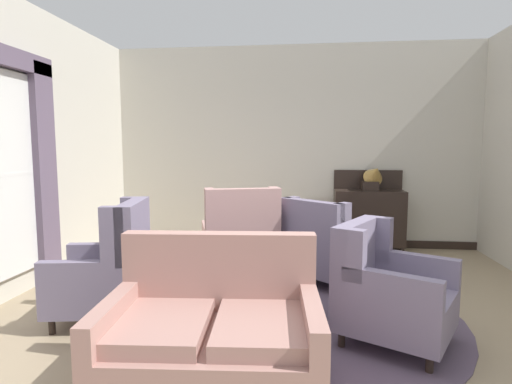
{
  "coord_description": "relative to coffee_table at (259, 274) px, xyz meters",
  "views": [
    {
      "loc": [
        0.19,
        -3.47,
        1.58
      ],
      "look_at": [
        -0.33,
        0.87,
        1.1
      ],
      "focal_mm": 28.92,
      "sensor_mm": 36.0,
      "label": 1
    }
  ],
  "objects": [
    {
      "name": "area_rug",
      "position": [
        0.22,
        0.08,
        -0.4
      ],
      "size": [
        3.28,
        3.28,
        0.01
      ],
      "primitive_type": "cylinder",
      "color": "#5B4C60",
      "rests_on": "ground"
    },
    {
      "name": "wall_back",
      "position": [
        0.22,
        2.94,
        1.17
      ],
      "size": [
        5.92,
        0.08,
        3.16
      ],
      "primitive_type": "cube",
      "color": "beige",
      "rests_on": "ground"
    },
    {
      "name": "porcelain_vase",
      "position": [
        -0.02,
        -0.03,
        0.21
      ],
      "size": [
        0.2,
        0.2,
        0.32
      ],
      "color": "#4C7A66",
      "rests_on": "coffee_table"
    },
    {
      "name": "baseboard_back",
      "position": [
        0.22,
        2.89,
        -0.35
      ],
      "size": [
        5.76,
        0.03,
        0.12
      ],
      "primitive_type": "cube",
      "color": "black",
      "rests_on": "ground"
    },
    {
      "name": "coffee_table",
      "position": [
        0.0,
        0.0,
        0.0
      ],
      "size": [
        0.99,
        0.99,
        0.48
      ],
      "color": "black",
      "rests_on": "ground"
    },
    {
      "name": "armchair_foreground_right",
      "position": [
        0.64,
        1.07,
        0.02
      ],
      "size": [
        1.17,
        1.17,
        0.99
      ],
      "rotation": [
        0.0,
        0.0,
        2.43
      ],
      "color": "slate",
      "rests_on": "ground"
    },
    {
      "name": "settee",
      "position": [
        -0.17,
        -1.16,
        -0.01
      ],
      "size": [
        1.44,
        1.01,
        0.97
      ],
      "rotation": [
        0.0,
        0.0,
        0.08
      ],
      "color": "tan",
      "rests_on": "ground"
    },
    {
      "name": "gramophone",
      "position": [
        1.42,
        2.56,
        0.73
      ],
      "size": [
        0.35,
        0.41,
        0.46
      ],
      "color": "black",
      "rests_on": "sideboard"
    },
    {
      "name": "sideboard",
      "position": [
        1.38,
        2.65,
        0.12
      ],
      "size": [
        1.03,
        0.43,
        1.23
      ],
      "color": "black",
      "rests_on": "ground"
    },
    {
      "name": "armchair_beside_settee",
      "position": [
        -1.36,
        -0.21,
        0.05
      ],
      "size": [
        0.9,
        0.86,
        1.09
      ],
      "rotation": [
        0.0,
        0.0,
        4.88
      ],
      "color": "slate",
      "rests_on": "ground"
    },
    {
      "name": "wall_left",
      "position": [
        -2.66,
        0.73,
        1.17
      ],
      "size": [
        0.08,
        4.42,
        3.16
      ],
      "primitive_type": "cube",
      "color": "beige",
      "rests_on": "ground"
    },
    {
      "name": "ground",
      "position": [
        0.22,
        -0.22,
        -0.41
      ],
      "size": [
        8.85,
        8.85,
        0.0
      ],
      "primitive_type": "plane",
      "color": "#9E896B"
    },
    {
      "name": "armchair_near_window",
      "position": [
        1.08,
        -0.38,
        0.02
      ],
      "size": [
        1.07,
        1.04,
        0.97
      ],
      "rotation": [
        0.0,
        0.0,
        7.36
      ],
      "color": "slate",
      "rests_on": "ground"
    },
    {
      "name": "armchair_near_sideboard",
      "position": [
        -0.36,
        1.13,
        0.04
      ],
      "size": [
        1.08,
        1.12,
        1.11
      ],
      "rotation": [
        0.0,
        0.0,
        3.44
      ],
      "color": "tan",
      "rests_on": "ground"
    }
  ]
}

